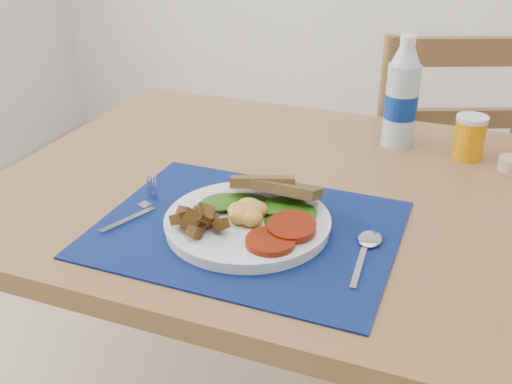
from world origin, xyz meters
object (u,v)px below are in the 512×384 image
juice_glass (469,139)px  chair_far (432,152)px  breakfast_plate (244,218)px  water_bottle (401,99)px

juice_glass → chair_far: bearing=102.8°
breakfast_plate → juice_glass: juice_glass is taller
water_bottle → juice_glass: water_bottle is taller
water_bottle → juice_glass: (0.15, -0.02, -0.06)m
water_bottle → juice_glass: size_ratio=2.76×
breakfast_plate → juice_glass: bearing=42.2°
water_bottle → breakfast_plate: bearing=-110.8°
chair_far → juice_glass: chair_far is taller
breakfast_plate → water_bottle: (0.18, 0.48, 0.09)m
chair_far → water_bottle: size_ratio=4.63×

